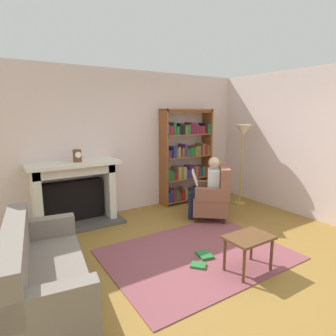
{
  "coord_description": "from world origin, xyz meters",
  "views": [
    {
      "loc": [
        -2.25,
        -2.48,
        1.9
      ],
      "look_at": [
        0.1,
        1.2,
        1.05
      ],
      "focal_mm": 30.15,
      "sensor_mm": 36.0,
      "label": 1
    }
  ],
  "objects_px": {
    "fireplace": "(74,191)",
    "floor_lamp": "(243,137)",
    "bookshelf": "(186,158)",
    "armchair_reading": "(214,196)",
    "seated_reader": "(208,185)",
    "sofa_floral": "(42,276)",
    "side_table": "(249,242)",
    "mantel_clock": "(77,156)"
  },
  "relations": [
    {
      "from": "bookshelf",
      "to": "side_table",
      "type": "xyz_separation_m",
      "value": [
        -1.02,
        -2.68,
        -0.58
      ]
    },
    {
      "from": "bookshelf",
      "to": "side_table",
      "type": "distance_m",
      "value": 2.93
    },
    {
      "from": "armchair_reading",
      "to": "side_table",
      "type": "xyz_separation_m",
      "value": [
        -0.83,
        -1.56,
        -0.04
      ]
    },
    {
      "from": "armchair_reading",
      "to": "fireplace",
      "type": "bearing_deg",
      "value": -77.45
    },
    {
      "from": "bookshelf",
      "to": "floor_lamp",
      "type": "bearing_deg",
      "value": -42.44
    },
    {
      "from": "fireplace",
      "to": "armchair_reading",
      "type": "height_order",
      "value": "fireplace"
    },
    {
      "from": "fireplace",
      "to": "side_table",
      "type": "relative_size",
      "value": 2.71
    },
    {
      "from": "bookshelf",
      "to": "armchair_reading",
      "type": "relative_size",
      "value": 2.05
    },
    {
      "from": "mantel_clock",
      "to": "side_table",
      "type": "bearing_deg",
      "value": -62.9
    },
    {
      "from": "mantel_clock",
      "to": "side_table",
      "type": "height_order",
      "value": "mantel_clock"
    },
    {
      "from": "fireplace",
      "to": "sofa_floral",
      "type": "distance_m",
      "value": 2.17
    },
    {
      "from": "fireplace",
      "to": "floor_lamp",
      "type": "bearing_deg",
      "value": -12.99
    },
    {
      "from": "fireplace",
      "to": "armchair_reading",
      "type": "xyz_separation_m",
      "value": [
        2.19,
        -1.09,
        -0.16
      ]
    },
    {
      "from": "bookshelf",
      "to": "armchair_reading",
      "type": "distance_m",
      "value": 1.26
    },
    {
      "from": "bookshelf",
      "to": "sofa_floral",
      "type": "relative_size",
      "value": 1.12
    },
    {
      "from": "seated_reader",
      "to": "sofa_floral",
      "type": "xyz_separation_m",
      "value": [
        -2.94,
        -0.97,
        -0.3
      ]
    },
    {
      "from": "floor_lamp",
      "to": "mantel_clock",
      "type": "bearing_deg",
      "value": 168.53
    },
    {
      "from": "floor_lamp",
      "to": "armchair_reading",
      "type": "bearing_deg",
      "value": -161.86
    },
    {
      "from": "side_table",
      "to": "floor_lamp",
      "type": "height_order",
      "value": "floor_lamp"
    },
    {
      "from": "seated_reader",
      "to": "side_table",
      "type": "bearing_deg",
      "value": 14.69
    },
    {
      "from": "sofa_floral",
      "to": "seated_reader",
      "type": "bearing_deg",
      "value": -64.28
    },
    {
      "from": "side_table",
      "to": "floor_lamp",
      "type": "bearing_deg",
      "value": 45.43
    },
    {
      "from": "mantel_clock",
      "to": "sofa_floral",
      "type": "bearing_deg",
      "value": -115.54
    },
    {
      "from": "fireplace",
      "to": "bookshelf",
      "type": "height_order",
      "value": "bookshelf"
    },
    {
      "from": "floor_lamp",
      "to": "fireplace",
      "type": "bearing_deg",
      "value": 167.01
    },
    {
      "from": "armchair_reading",
      "to": "mantel_clock",
      "type": "bearing_deg",
      "value": -75.87
    },
    {
      "from": "side_table",
      "to": "floor_lamp",
      "type": "relative_size",
      "value": 0.33
    },
    {
      "from": "fireplace",
      "to": "sofa_floral",
      "type": "xyz_separation_m",
      "value": [
        -0.84,
        -1.98,
        -0.27
      ]
    },
    {
      "from": "fireplace",
      "to": "bookshelf",
      "type": "xyz_separation_m",
      "value": [
        2.38,
        0.03,
        0.38
      ]
    },
    {
      "from": "mantel_clock",
      "to": "seated_reader",
      "type": "distance_m",
      "value": 2.31
    },
    {
      "from": "mantel_clock",
      "to": "sofa_floral",
      "type": "height_order",
      "value": "mantel_clock"
    },
    {
      "from": "sofa_floral",
      "to": "floor_lamp",
      "type": "relative_size",
      "value": 1.06
    },
    {
      "from": "bookshelf",
      "to": "armchair_reading",
      "type": "bearing_deg",
      "value": -99.72
    },
    {
      "from": "sofa_floral",
      "to": "side_table",
      "type": "relative_size",
      "value": 3.18
    },
    {
      "from": "sofa_floral",
      "to": "floor_lamp",
      "type": "xyz_separation_m",
      "value": [
        4.08,
        1.24,
        1.1
      ]
    },
    {
      "from": "fireplace",
      "to": "floor_lamp",
      "type": "relative_size",
      "value": 0.91
    },
    {
      "from": "armchair_reading",
      "to": "sofa_floral",
      "type": "height_order",
      "value": "armchair_reading"
    },
    {
      "from": "seated_reader",
      "to": "fireplace",
      "type": "bearing_deg",
      "value": -76.83
    },
    {
      "from": "fireplace",
      "to": "seated_reader",
      "type": "relative_size",
      "value": 1.33
    },
    {
      "from": "fireplace",
      "to": "seated_reader",
      "type": "height_order",
      "value": "seated_reader"
    },
    {
      "from": "side_table",
      "to": "fireplace",
      "type": "bearing_deg",
      "value": 117.22
    },
    {
      "from": "fireplace",
      "to": "sofa_floral",
      "type": "relative_size",
      "value": 0.85
    }
  ]
}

